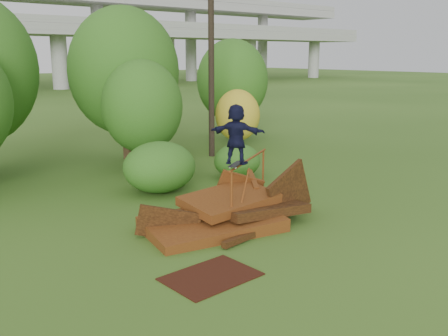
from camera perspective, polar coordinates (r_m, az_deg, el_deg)
ground at (r=14.12m, az=7.79°, el=-7.27°), size 240.00×240.00×0.00m
scrap_pile at (r=14.38m, az=0.60°, el=-5.22°), size 5.75×3.09×2.12m
grind_rail at (r=15.01m, az=2.87°, el=-0.58°), size 2.99×1.73×1.80m
skateboard at (r=13.80m, az=1.40°, el=0.44°), size 0.79×0.57×0.08m
skater at (r=13.64m, az=1.42°, el=3.90°), size 1.27×1.54×1.65m
flat_plate at (r=11.34m, az=-1.51°, el=-12.29°), size 2.04×1.49×0.03m
tree_2 at (r=20.74m, az=-9.32°, el=6.95°), size 3.30×3.30×4.65m
tree_3 at (r=23.54m, az=-11.37°, el=10.80°), size 5.02×5.02×6.97m
tree_4 at (r=25.28m, az=1.56°, el=6.04°), size 2.26×2.26×3.12m
tree_5 at (r=28.80m, az=0.95°, el=9.96°), size 4.06×4.06×5.70m
shrub_left at (r=17.88m, az=-7.38°, el=0.11°), size 2.64×2.43×1.83m
shrub_right at (r=19.87m, az=1.52°, el=0.81°), size 1.92×1.76×1.36m
utility_pole at (r=23.75m, az=-1.47°, el=12.87°), size 1.40×0.28×9.50m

